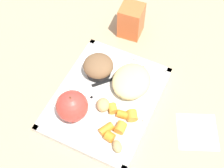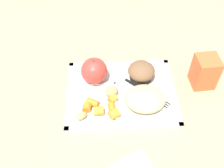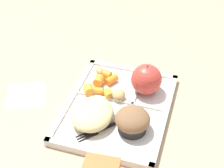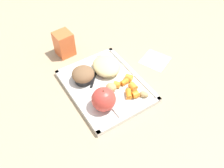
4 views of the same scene
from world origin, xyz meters
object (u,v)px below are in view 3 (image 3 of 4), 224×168
(lunch_tray, at_px, (117,108))
(plastic_fork, at_px, (103,128))
(green_apple, at_px, (146,79))
(bran_muffin, at_px, (132,121))

(lunch_tray, bearing_deg, plastic_fork, -7.17)
(lunch_tray, xyz_separation_m, plastic_fork, (0.08, -0.01, 0.01))
(lunch_tray, bearing_deg, green_apple, 145.08)
(lunch_tray, distance_m, green_apple, 0.10)
(lunch_tray, height_order, bran_muffin, bran_muffin)
(lunch_tray, height_order, green_apple, green_apple)
(plastic_fork, bearing_deg, lunch_tray, 172.83)
(green_apple, relative_size, bran_muffin, 1.03)
(green_apple, bearing_deg, lunch_tray, -34.92)
(bran_muffin, height_order, plastic_fork, bran_muffin)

